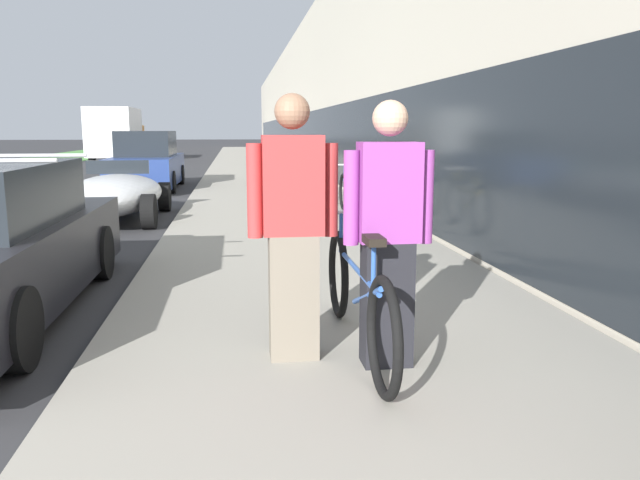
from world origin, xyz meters
name	(u,v)px	position (x,y,z in m)	size (l,w,h in m)	color
sidewalk_slab	(258,172)	(5.28, 21.00, 0.05)	(3.91, 70.00, 0.10)	gray
storefront_facade	(387,103)	(12.26, 29.00, 3.03)	(10.01, 70.00, 6.07)	beige
tandem_bicycle	(357,297)	(5.26, 1.14, 0.49)	(0.52, 2.36, 0.92)	black
person_rider	(388,236)	(5.40, 0.86, 0.98)	(0.59, 0.23, 1.74)	black
person_bystander	(293,229)	(4.80, 1.08, 1.00)	(0.61, 0.24, 1.79)	#756B5B
bike_rack_hoop	(387,212)	(6.36, 4.75, 0.62)	(0.05, 0.60, 0.84)	gray
cruiser_bike_nearest	(371,206)	(6.50, 6.34, 0.50)	(0.52, 1.86, 0.95)	black
cruiser_bike_middle	(348,193)	(6.51, 8.47, 0.48)	(0.52, 1.75, 0.91)	black
cruiser_bike_farthest	(327,184)	(6.41, 10.50, 0.48)	(0.52, 1.68, 0.90)	black
vintage_roadster_curbside	(114,195)	(2.18, 8.88, 0.47)	(1.78, 4.16, 1.08)	white
parked_sedan_far	(148,163)	(1.96, 15.20, 0.73)	(1.75, 4.73, 1.63)	navy
moving_truck	(116,134)	(-2.10, 33.23, 1.44)	(2.41, 6.09, 2.84)	orange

